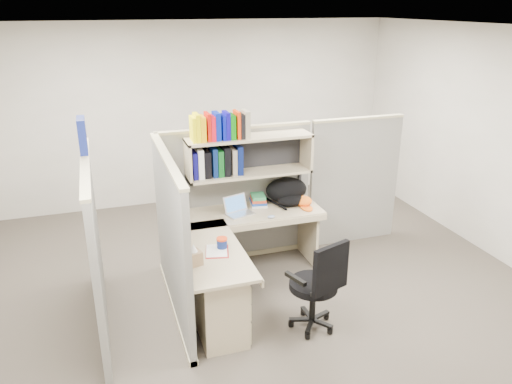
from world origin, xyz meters
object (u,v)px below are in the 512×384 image
object	(u,v)px
laptop	(240,206)
task_chair	(316,298)
desk	(230,278)
backpack	(289,192)
snack_canister	(222,243)

from	to	relation	value
laptop	task_chair	size ratio (longest dim) A/B	0.30
task_chair	desk	bearing A→B (deg)	148.20
task_chair	laptop	bearing A→B (deg)	106.43
desk	laptop	size ratio (longest dim) A/B	6.15
laptop	backpack	xyz separation A→B (m)	(0.63, 0.14, 0.04)
laptop	backpack	size ratio (longest dim) A/B	0.58
laptop	snack_canister	distance (m)	0.82
desk	laptop	distance (m)	0.96
backpack	desk	bearing A→B (deg)	-133.55
laptop	backpack	bearing A→B (deg)	-4.94
laptop	desk	bearing A→B (deg)	-130.37
backpack	snack_canister	distance (m)	1.33
backpack	task_chair	size ratio (longest dim) A/B	0.52
backpack	snack_canister	size ratio (longest dim) A/B	4.71
backpack	task_chair	world-z (taller)	backpack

